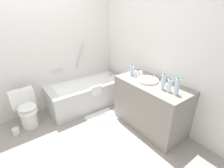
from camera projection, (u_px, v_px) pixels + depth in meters
name	position (u px, v px, depth m)	size (l,w,h in m)	color
ground_plane	(75.00, 144.00, 2.56)	(4.19, 4.19, 0.00)	#9E9389
wall_back_tiled	(38.00, 51.00, 3.04)	(3.59, 0.10, 2.45)	white
wall_right_mirror	(154.00, 52.00, 2.93)	(0.10, 3.00, 2.45)	white
bathtub	(87.00, 93.00, 3.52)	(1.60, 0.73, 1.30)	silver
toilet	(27.00, 109.00, 2.85)	(0.41, 0.51, 0.68)	white
vanity_counter	(150.00, 105.00, 2.82)	(0.62, 1.24, 0.84)	gray
sink_basin	(148.00, 80.00, 2.70)	(0.35, 0.35, 0.04)	white
sink_faucet	(156.00, 77.00, 2.80)	(0.13, 0.15, 0.07)	#A3A3A8
water_bottle_0	(132.00, 70.00, 2.93)	(0.07, 0.07, 0.20)	silver
water_bottle_1	(163.00, 82.00, 2.40)	(0.06, 0.06, 0.25)	silver
water_bottle_2	(177.00, 86.00, 2.25)	(0.07, 0.07, 0.26)	silver
water_bottle_3	(170.00, 86.00, 2.33)	(0.06, 0.06, 0.20)	silver
drinking_glass_0	(140.00, 74.00, 2.88)	(0.07, 0.07, 0.10)	white
drinking_glass_1	(135.00, 74.00, 2.88)	(0.06, 0.06, 0.10)	white
drinking_glass_2	(168.00, 86.00, 2.46)	(0.07, 0.07, 0.08)	white
soap_dish	(161.00, 85.00, 2.54)	(0.09, 0.06, 0.02)	white
bath_mat	(102.00, 117.00, 3.18)	(0.58, 0.43, 0.01)	white
toilet_paper_roll	(16.00, 131.00, 2.76)	(0.11, 0.11, 0.11)	white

